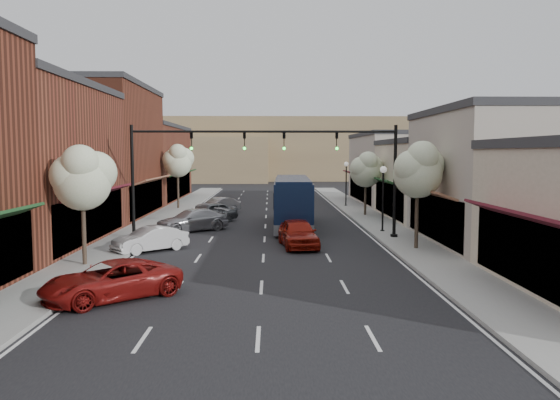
{
  "coord_description": "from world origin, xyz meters",
  "views": [
    {
      "loc": [
        0.35,
        -25.23,
        5.32
      ],
      "look_at": [
        1.0,
        10.72,
        2.2
      ],
      "focal_mm": 35.0,
      "sensor_mm": 36.0,
      "label": 1
    }
  ],
  "objects_px": {
    "red_hatchback": "(298,233)",
    "parked_car_e": "(218,206)",
    "signal_mast_right": "(356,164)",
    "tree_left_near": "(83,177)",
    "signal_mast_left": "(172,164)",
    "tree_left_far": "(178,160)",
    "parked_car_b": "(150,239)",
    "coach_bus": "(292,201)",
    "parked_car_c": "(192,220)",
    "tree_right_far": "(366,169)",
    "parked_car_a": "(111,280)",
    "parked_car_d": "(209,213)",
    "lamp_post_far": "(346,176)",
    "lamp_post_near": "(383,188)",
    "tree_right_near": "(419,169)"
  },
  "relations": [
    {
      "from": "coach_bus",
      "to": "lamp_post_near",
      "type": "bearing_deg",
      "value": -28.01
    },
    {
      "from": "parked_car_a",
      "to": "parked_car_c",
      "type": "height_order",
      "value": "parked_car_c"
    },
    {
      "from": "tree_left_near",
      "to": "parked_car_a",
      "type": "height_order",
      "value": "tree_left_near"
    },
    {
      "from": "lamp_post_far",
      "to": "red_hatchback",
      "type": "distance_m",
      "value": 23.6
    },
    {
      "from": "signal_mast_left",
      "to": "lamp_post_far",
      "type": "bearing_deg",
      "value": 56.14
    },
    {
      "from": "tree_right_far",
      "to": "parked_car_d",
      "type": "relative_size",
      "value": 1.2
    },
    {
      "from": "parked_car_c",
      "to": "tree_right_far",
      "type": "bearing_deg",
      "value": 87.23
    },
    {
      "from": "signal_mast_right",
      "to": "tree_left_near",
      "type": "xyz_separation_m",
      "value": [
        -13.87,
        -8.05,
        -0.4
      ]
    },
    {
      "from": "signal_mast_right",
      "to": "parked_car_e",
      "type": "bearing_deg",
      "value": 124.27
    },
    {
      "from": "tree_right_far",
      "to": "signal_mast_left",
      "type": "bearing_deg",
      "value": -139.46
    },
    {
      "from": "parked_car_b",
      "to": "tree_right_near",
      "type": "bearing_deg",
      "value": 49.03
    },
    {
      "from": "red_hatchback",
      "to": "parked_car_c",
      "type": "distance_m",
      "value": 9.47
    },
    {
      "from": "red_hatchback",
      "to": "parked_car_d",
      "type": "relative_size",
      "value": 1.03
    },
    {
      "from": "signal_mast_left",
      "to": "tree_left_far",
      "type": "distance_m",
      "value": 18.14
    },
    {
      "from": "parked_car_e",
      "to": "tree_right_near",
      "type": "bearing_deg",
      "value": -13.38
    },
    {
      "from": "lamp_post_near",
      "to": "parked_car_a",
      "type": "relative_size",
      "value": 0.89
    },
    {
      "from": "signal_mast_right",
      "to": "parked_car_a",
      "type": "height_order",
      "value": "signal_mast_right"
    },
    {
      "from": "tree_left_far",
      "to": "lamp_post_far",
      "type": "xyz_separation_m",
      "value": [
        16.05,
        2.06,
        -1.6
      ]
    },
    {
      "from": "lamp_post_far",
      "to": "tree_left_far",
      "type": "bearing_deg",
      "value": -172.7
    },
    {
      "from": "tree_right_far",
      "to": "red_hatchback",
      "type": "xyz_separation_m",
      "value": [
        -6.42,
        -14.7,
        -3.19
      ]
    },
    {
      "from": "tree_left_far",
      "to": "parked_car_b",
      "type": "distance_m",
      "value": 22.39
    },
    {
      "from": "coach_bus",
      "to": "parked_car_c",
      "type": "xyz_separation_m",
      "value": [
        -6.94,
        -2.09,
        -1.1
      ]
    },
    {
      "from": "tree_right_near",
      "to": "lamp_post_far",
      "type": "xyz_separation_m",
      "value": [
        -0.55,
        24.06,
        -1.45
      ]
    },
    {
      "from": "tree_right_far",
      "to": "parked_car_c",
      "type": "height_order",
      "value": "tree_right_far"
    },
    {
      "from": "parked_car_a",
      "to": "red_hatchback",
      "type": "bearing_deg",
      "value": 106.94
    },
    {
      "from": "tree_left_far",
      "to": "parked_car_c",
      "type": "height_order",
      "value": "tree_left_far"
    },
    {
      "from": "parked_car_e",
      "to": "parked_car_b",
      "type": "bearing_deg",
      "value": -53.46
    },
    {
      "from": "signal_mast_left",
      "to": "parked_car_e",
      "type": "relative_size",
      "value": 1.95
    },
    {
      "from": "signal_mast_right",
      "to": "parked_car_a",
      "type": "bearing_deg",
      "value": -129.0
    },
    {
      "from": "red_hatchback",
      "to": "parked_car_e",
      "type": "xyz_separation_m",
      "value": [
        -6.14,
        17.19,
        -0.1
      ]
    },
    {
      "from": "tree_left_near",
      "to": "tree_right_far",
      "type": "bearing_deg",
      "value": 50.31
    },
    {
      "from": "lamp_post_far",
      "to": "parked_car_d",
      "type": "bearing_deg",
      "value": -135.72
    },
    {
      "from": "parked_car_d",
      "to": "parked_car_e",
      "type": "height_order",
      "value": "parked_car_d"
    },
    {
      "from": "lamp_post_near",
      "to": "parked_car_e",
      "type": "height_order",
      "value": "lamp_post_near"
    },
    {
      "from": "tree_right_far",
      "to": "parked_car_d",
      "type": "bearing_deg",
      "value": -163.53
    },
    {
      "from": "parked_car_b",
      "to": "red_hatchback",
      "type": "bearing_deg",
      "value": 58.04
    },
    {
      "from": "lamp_post_far",
      "to": "red_hatchback",
      "type": "xyz_separation_m",
      "value": [
        -5.88,
        -22.75,
        -2.21
      ]
    },
    {
      "from": "tree_right_far",
      "to": "tree_left_far",
      "type": "distance_m",
      "value": 17.66
    },
    {
      "from": "lamp_post_near",
      "to": "parked_car_e",
      "type": "bearing_deg",
      "value": 135.2
    },
    {
      "from": "red_hatchback",
      "to": "tree_left_far",
      "type": "bearing_deg",
      "value": 109.42
    },
    {
      "from": "tree_left_far",
      "to": "parked_car_d",
      "type": "bearing_deg",
      "value": -67.87
    },
    {
      "from": "red_hatchback",
      "to": "signal_mast_right",
      "type": "bearing_deg",
      "value": 29.9
    },
    {
      "from": "tree_left_far",
      "to": "lamp_post_near",
      "type": "height_order",
      "value": "tree_left_far"
    },
    {
      "from": "tree_left_near",
      "to": "parked_car_a",
      "type": "bearing_deg",
      "value": -63.21
    },
    {
      "from": "lamp_post_near",
      "to": "lamp_post_far",
      "type": "height_order",
      "value": "same"
    },
    {
      "from": "tree_right_near",
      "to": "lamp_post_near",
      "type": "relative_size",
      "value": 1.34
    },
    {
      "from": "signal_mast_right",
      "to": "tree_left_far",
      "type": "height_order",
      "value": "signal_mast_right"
    },
    {
      "from": "signal_mast_left",
      "to": "tree_right_near",
      "type": "bearing_deg",
      "value": -16.19
    },
    {
      "from": "lamp_post_near",
      "to": "lamp_post_far",
      "type": "bearing_deg",
      "value": 90.0
    },
    {
      "from": "parked_car_b",
      "to": "lamp_post_near",
      "type": "bearing_deg",
      "value": 74.29
    }
  ]
}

